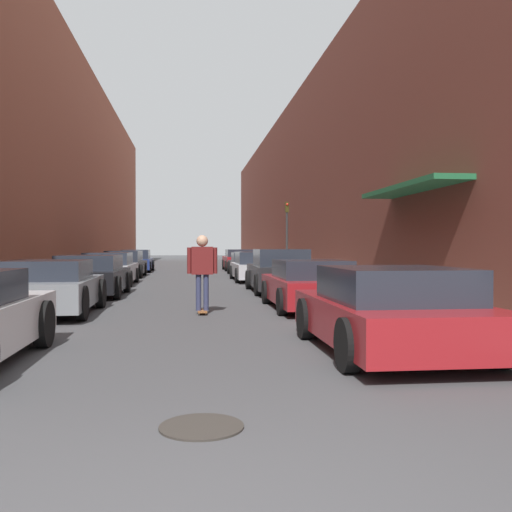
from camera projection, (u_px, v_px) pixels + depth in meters
ground at (188, 278)px, 26.93m from camera, size 134.86×134.86×0.00m
curb_strip_left at (102, 271)px, 32.45m from camera, size 1.80×61.30×0.12m
curb_strip_right at (272, 270)px, 33.58m from camera, size 1.80×61.30×0.12m
building_row_left at (48, 164)px, 32.00m from camera, size 4.90×61.30×12.27m
building_row_right at (321, 189)px, 33.83m from camera, size 4.90×61.30×9.82m
parked_car_left_1 at (48, 287)px, 12.40m from camera, size 2.04×3.97×1.19m
parked_car_left_2 at (91, 276)px, 17.00m from camera, size 2.02×4.08×1.23m
parked_car_left_3 at (109, 269)px, 21.96m from camera, size 1.99×4.23×1.25m
parked_car_left_4 at (124, 264)px, 27.60m from camera, size 1.91×4.40×1.28m
parked_car_left_5 at (136, 261)px, 33.40m from camera, size 1.88×4.53×1.29m
parked_car_right_0 at (391, 311)px, 7.98m from camera, size 2.08×4.01×1.20m
parked_car_right_1 at (310, 285)px, 13.54m from camera, size 1.92×4.12×1.16m
parked_car_right_2 at (280, 272)px, 18.46m from camera, size 1.92×4.38×1.40m
parked_car_right_3 at (256, 267)px, 24.48m from camera, size 1.99×4.79×1.25m
parked_car_right_4 at (248, 264)px, 29.57m from camera, size 1.96×3.96×1.17m
parked_car_right_5 at (239, 260)px, 35.14m from camera, size 1.90×4.22×1.30m
skateboarder at (202, 265)px, 12.55m from camera, size 0.66×0.78×1.74m
manhole_cover at (202, 427)px, 4.68m from camera, size 0.70×0.70×0.02m
traffic_light at (287, 231)px, 25.08m from camera, size 0.16×0.22×3.32m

